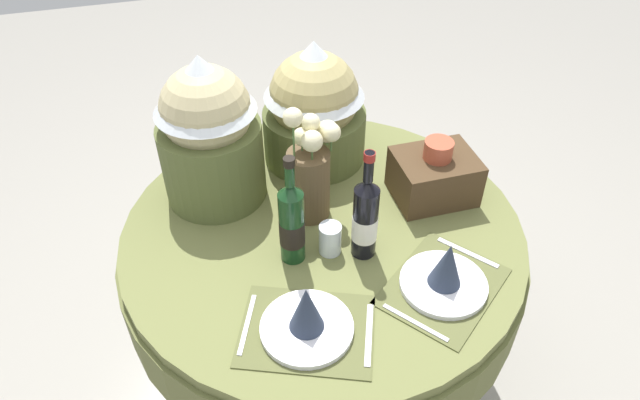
% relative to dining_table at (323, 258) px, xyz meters
% --- Properties ---
extents(ground, '(8.00, 8.00, 0.00)m').
position_rel_dining_table_xyz_m(ground, '(0.00, 0.00, -0.62)').
color(ground, '#9E998E').
extents(dining_table, '(1.25, 1.25, 0.76)m').
position_rel_dining_table_xyz_m(dining_table, '(0.00, 0.00, 0.00)').
color(dining_table, olive).
rests_on(dining_table, ground).
extents(place_setting_left, '(0.41, 0.37, 0.16)m').
position_rel_dining_table_xyz_m(place_setting_left, '(-0.15, -0.36, 0.19)').
color(place_setting_left, brown).
rests_on(place_setting_left, dining_table).
extents(place_setting_right, '(0.43, 0.41, 0.16)m').
position_rel_dining_table_xyz_m(place_setting_right, '(0.25, -0.32, 0.19)').
color(place_setting_right, brown).
rests_on(place_setting_right, dining_table).
extents(flower_vase, '(0.17, 0.13, 0.39)m').
position_rel_dining_table_xyz_m(flower_vase, '(-0.02, 0.07, 0.30)').
color(flower_vase, brown).
rests_on(flower_vase, dining_table).
extents(wine_bottle_left, '(0.07, 0.07, 0.36)m').
position_rel_dining_table_xyz_m(wine_bottle_left, '(0.08, -0.14, 0.28)').
color(wine_bottle_left, black).
rests_on(wine_bottle_left, dining_table).
extents(wine_bottle_centre, '(0.07, 0.07, 0.35)m').
position_rel_dining_table_xyz_m(wine_bottle_centre, '(-0.12, -0.10, 0.28)').
color(wine_bottle_centre, '#143819').
rests_on(wine_bottle_centre, dining_table).
extents(tumbler_mid, '(0.07, 0.07, 0.10)m').
position_rel_dining_table_xyz_m(tumbler_mid, '(-0.01, -0.11, 0.19)').
color(tumbler_mid, silver).
rests_on(tumbler_mid, dining_table).
extents(gift_tub_back_left, '(0.32, 0.32, 0.49)m').
position_rel_dining_table_xyz_m(gift_tub_back_left, '(-0.29, 0.25, 0.40)').
color(gift_tub_back_left, '#566033').
rests_on(gift_tub_back_left, dining_table).
extents(gift_tub_back_centre, '(0.35, 0.35, 0.43)m').
position_rel_dining_table_xyz_m(gift_tub_back_centre, '(0.07, 0.36, 0.36)').
color(gift_tub_back_centre, '#566033').
rests_on(gift_tub_back_centre, dining_table).
extents(woven_basket_side_right, '(0.25, 0.20, 0.21)m').
position_rel_dining_table_xyz_m(woven_basket_side_right, '(0.38, 0.05, 0.22)').
color(woven_basket_side_right, '#47331E').
rests_on(woven_basket_side_right, dining_table).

